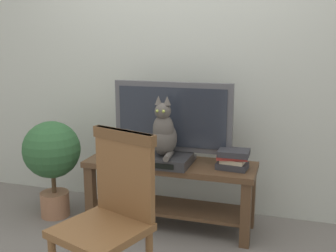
% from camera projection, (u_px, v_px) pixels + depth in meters
% --- Properties ---
extents(back_wall, '(7.00, 0.12, 2.80)m').
position_uv_depth(back_wall, '(184.00, 44.00, 3.32)').
color(back_wall, '#B7BCB2').
rests_on(back_wall, ground).
extents(tv_stand, '(1.30, 0.42, 0.52)m').
position_uv_depth(tv_stand, '(170.00, 181.00, 3.10)').
color(tv_stand, '#513823').
rests_on(tv_stand, ground).
extents(tv, '(0.92, 0.20, 0.61)m').
position_uv_depth(tv, '(172.00, 120.00, 3.05)').
color(tv, '#4C4C51').
rests_on(tv, tv_stand).
extents(media_box, '(0.38, 0.30, 0.08)m').
position_uv_depth(media_box, '(165.00, 160.00, 2.99)').
color(media_box, '#2D2D30').
rests_on(media_box, tv_stand).
extents(cat, '(0.18, 0.29, 0.45)m').
position_uv_depth(cat, '(164.00, 133.00, 2.93)').
color(cat, '#514C47').
rests_on(cat, media_box).
extents(wooden_chair, '(0.52, 0.53, 0.97)m').
position_uv_depth(wooden_chair, '(112.00, 210.00, 2.10)').
color(wooden_chair, brown).
rests_on(wooden_chair, ground).
extents(book_stack, '(0.24, 0.17, 0.14)m').
position_uv_depth(book_stack, '(233.00, 159.00, 2.89)').
color(book_stack, '#2D2D33').
rests_on(book_stack, tv_stand).
extents(potted_plant, '(0.46, 0.46, 0.80)m').
position_uv_depth(potted_plant, '(52.00, 156.00, 3.24)').
color(potted_plant, '#9E6B4C').
rests_on(potted_plant, ground).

